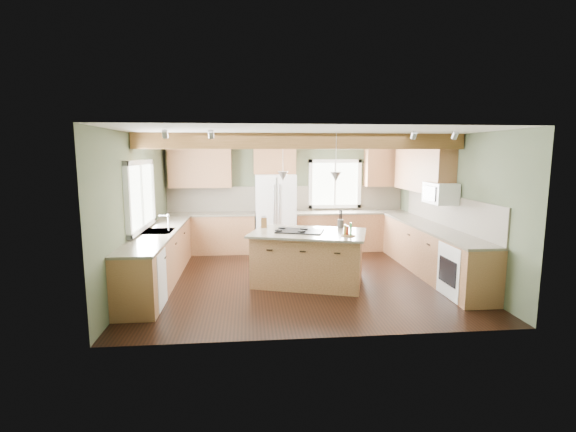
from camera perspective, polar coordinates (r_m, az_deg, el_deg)
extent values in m
plane|color=black|center=(7.72, 1.59, -8.53)|extent=(5.60, 5.60, 0.00)
plane|color=silver|center=(7.39, 1.68, 11.13)|extent=(5.60, 5.60, 0.00)
plane|color=#49543B|center=(9.92, -0.16, 2.94)|extent=(5.60, 0.00, 5.60)
plane|color=#49543B|center=(7.62, -19.74, 0.76)|extent=(0.00, 5.00, 5.00)
plane|color=#49543B|center=(8.27, 21.26, 1.25)|extent=(0.00, 5.00, 5.00)
cube|color=#573918|center=(7.11, 1.97, 10.18)|extent=(5.55, 0.26, 0.26)
cube|color=#573918|center=(9.77, -0.11, 10.14)|extent=(5.55, 0.20, 0.10)
cube|color=brown|center=(9.91, -0.15, 2.42)|extent=(5.58, 0.03, 0.58)
cube|color=brown|center=(8.32, 20.98, 0.68)|extent=(0.03, 3.70, 0.58)
cube|color=brown|center=(9.74, -10.55, -2.42)|extent=(2.02, 0.60, 0.88)
cube|color=brown|center=(9.66, -10.62, 0.26)|extent=(2.06, 0.64, 0.04)
cube|color=brown|center=(9.99, 8.54, -2.09)|extent=(2.62, 0.60, 0.88)
cube|color=brown|center=(9.92, 8.60, 0.52)|extent=(2.66, 0.64, 0.04)
cube|color=brown|center=(7.76, -17.17, -5.46)|extent=(0.60, 3.70, 0.88)
cube|color=brown|center=(7.66, -17.32, -2.12)|extent=(0.64, 3.74, 0.04)
cube|color=brown|center=(8.33, 18.94, -4.59)|extent=(0.60, 3.70, 0.88)
cube|color=brown|center=(8.24, 19.10, -1.47)|extent=(0.64, 3.74, 0.04)
cube|color=brown|center=(9.71, -11.91, 6.49)|extent=(1.40, 0.35, 0.90)
cube|color=brown|center=(9.67, -1.85, 7.84)|extent=(0.96, 0.35, 0.70)
cube|color=brown|center=(8.96, 17.90, 6.11)|extent=(0.35, 2.20, 0.90)
cube|color=brown|center=(10.18, 13.02, 6.54)|extent=(0.90, 0.35, 0.90)
cube|color=white|center=(7.64, -19.60, 2.67)|extent=(0.04, 1.60, 1.05)
cube|color=white|center=(10.05, 6.41, 4.39)|extent=(1.10, 0.04, 1.00)
cube|color=#262628|center=(7.66, -17.32, -2.08)|extent=(0.50, 0.65, 0.03)
cylinder|color=#B2B2B7|center=(7.60, -16.05, -1.00)|extent=(0.02, 0.02, 0.28)
cube|color=white|center=(6.54, -19.37, -8.26)|extent=(0.60, 0.60, 0.84)
cube|color=white|center=(7.21, 23.14, -6.92)|extent=(0.60, 0.72, 0.84)
cube|color=white|center=(8.11, 20.13, 2.95)|extent=(0.40, 0.70, 0.38)
cone|color=#B2B2B7|center=(7.22, -0.70, 5.47)|extent=(0.18, 0.18, 0.16)
cone|color=#B2B2B7|center=(7.07, 6.54, 5.36)|extent=(0.18, 0.18, 0.16)
cube|color=white|center=(9.56, -1.74, 0.32)|extent=(0.90, 0.74, 1.80)
cube|color=olive|center=(7.35, 2.80, -5.86)|extent=(2.07, 1.61, 0.88)
cube|color=brown|center=(7.25, 2.82, -2.33)|extent=(2.22, 1.76, 0.04)
cube|color=black|center=(7.27, 1.65, -2.06)|extent=(0.91, 0.74, 0.02)
cube|color=brown|center=(7.65, -3.31, -0.93)|extent=(0.11, 0.08, 0.18)
cylinder|color=#3D3831|center=(7.67, 7.19, -1.06)|extent=(0.13, 0.13, 0.15)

